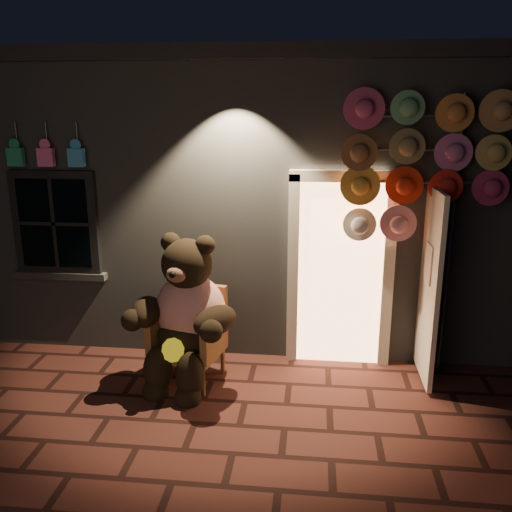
# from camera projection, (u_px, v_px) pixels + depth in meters

# --- Properties ---
(ground) EXTENTS (60.00, 60.00, 0.00)m
(ground) POSITION_uv_depth(u_px,v_px,m) (195.00, 423.00, 5.02)
(ground) COLOR #4F241E
(ground) RESTS_ON ground
(shop_building) EXTENTS (7.30, 5.95, 3.51)m
(shop_building) POSITION_uv_depth(u_px,v_px,m) (247.00, 180.00, 8.39)
(shop_building) COLOR slate
(shop_building) RESTS_ON ground
(wicker_armchair) EXTENTS (0.80, 0.75, 1.00)m
(wicker_armchair) POSITION_uv_depth(u_px,v_px,m) (191.00, 334.00, 5.77)
(wicker_armchair) COLOR #946039
(wicker_armchair) RESTS_ON ground
(teddy_bear) EXTENTS (1.19, 1.04, 1.68)m
(teddy_bear) POSITION_uv_depth(u_px,v_px,m) (186.00, 316.00, 5.58)
(teddy_bear) COLOR red
(teddy_bear) RESTS_ON ground
(hat_rack) EXTENTS (1.69, 0.22, 2.99)m
(hat_rack) POSITION_uv_depth(u_px,v_px,m) (422.00, 163.00, 5.42)
(hat_rack) COLOR #59595E
(hat_rack) RESTS_ON ground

